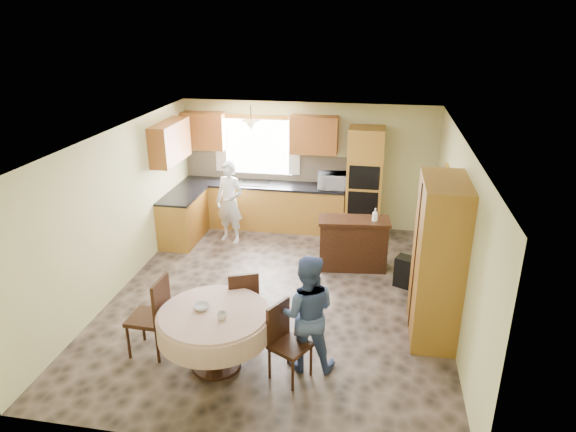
# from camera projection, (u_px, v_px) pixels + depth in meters

# --- Properties ---
(floor) EXTENTS (5.00, 6.00, 0.01)m
(floor) POSITION_uv_depth(u_px,v_px,m) (279.00, 296.00, 7.92)
(floor) COLOR brown
(floor) RESTS_ON ground
(ceiling) EXTENTS (5.00, 6.00, 0.01)m
(ceiling) POSITION_uv_depth(u_px,v_px,m) (278.00, 137.00, 7.00)
(ceiling) COLOR white
(ceiling) RESTS_ON wall_back
(wall_back) EXTENTS (5.00, 0.02, 2.50)m
(wall_back) POSITION_uv_depth(u_px,v_px,m) (307.00, 166.00, 10.20)
(wall_back) COLOR #C8C480
(wall_back) RESTS_ON floor
(wall_front) EXTENTS (5.00, 0.02, 2.50)m
(wall_front) POSITION_uv_depth(u_px,v_px,m) (216.00, 343.00, 4.71)
(wall_front) COLOR #C8C480
(wall_front) RESTS_ON floor
(wall_left) EXTENTS (0.02, 6.00, 2.50)m
(wall_left) POSITION_uv_depth(u_px,v_px,m) (118.00, 211.00, 7.86)
(wall_left) COLOR #C8C480
(wall_left) RESTS_ON floor
(wall_right) EXTENTS (0.02, 6.00, 2.50)m
(wall_right) POSITION_uv_depth(u_px,v_px,m) (456.00, 234.00, 7.05)
(wall_right) COLOR #C8C480
(wall_right) RESTS_ON floor
(window) EXTENTS (1.40, 0.03, 1.10)m
(window) POSITION_uv_depth(u_px,v_px,m) (258.00, 146.00, 10.22)
(window) COLOR white
(window) RESTS_ON wall_back
(curtain_left) EXTENTS (0.22, 0.02, 1.15)m
(curtain_left) POSITION_uv_depth(u_px,v_px,m) (221.00, 143.00, 10.28)
(curtain_left) COLOR white
(curtain_left) RESTS_ON wall_back
(curtain_right) EXTENTS (0.22, 0.02, 1.15)m
(curtain_right) POSITION_uv_depth(u_px,v_px,m) (294.00, 146.00, 10.03)
(curtain_right) COLOR white
(curtain_right) RESTS_ON wall_back
(base_cab_back) EXTENTS (3.30, 0.60, 0.88)m
(base_cab_back) POSITION_uv_depth(u_px,v_px,m) (263.00, 206.00, 10.37)
(base_cab_back) COLOR gold
(base_cab_back) RESTS_ON floor
(counter_back) EXTENTS (3.30, 0.64, 0.04)m
(counter_back) POSITION_uv_depth(u_px,v_px,m) (262.00, 185.00, 10.20)
(counter_back) COLOR black
(counter_back) RESTS_ON base_cab_back
(base_cab_left) EXTENTS (0.60, 1.20, 0.88)m
(base_cab_left) POSITION_uv_depth(u_px,v_px,m) (183.00, 218.00, 9.76)
(base_cab_left) COLOR gold
(base_cab_left) RESTS_ON floor
(counter_left) EXTENTS (0.64, 1.20, 0.04)m
(counter_left) POSITION_uv_depth(u_px,v_px,m) (182.00, 195.00, 9.59)
(counter_left) COLOR black
(counter_left) RESTS_ON base_cab_left
(backsplash) EXTENTS (3.30, 0.02, 0.55)m
(backsplash) POSITION_uv_depth(u_px,v_px,m) (265.00, 167.00, 10.36)
(backsplash) COLOR tan
(backsplash) RESTS_ON wall_back
(wall_cab_left) EXTENTS (0.85, 0.33, 0.72)m
(wall_cab_left) POSITION_uv_depth(u_px,v_px,m) (204.00, 131.00, 10.14)
(wall_cab_left) COLOR #A45829
(wall_cab_left) RESTS_ON wall_back
(wall_cab_right) EXTENTS (0.90, 0.33, 0.72)m
(wall_cab_right) POSITION_uv_depth(u_px,v_px,m) (314.00, 135.00, 9.79)
(wall_cab_right) COLOR #A45829
(wall_cab_right) RESTS_ON wall_back
(wall_cab_side) EXTENTS (0.33, 1.20, 0.72)m
(wall_cab_side) POSITION_uv_depth(u_px,v_px,m) (170.00, 142.00, 9.24)
(wall_cab_side) COLOR #A45829
(wall_cab_side) RESTS_ON wall_left
(oven_tower) EXTENTS (0.66, 0.62, 2.12)m
(oven_tower) POSITION_uv_depth(u_px,v_px,m) (364.00, 182.00, 9.80)
(oven_tower) COLOR gold
(oven_tower) RESTS_ON floor
(oven_upper) EXTENTS (0.56, 0.01, 0.45)m
(oven_upper) POSITION_uv_depth(u_px,v_px,m) (364.00, 178.00, 9.44)
(oven_upper) COLOR black
(oven_upper) RESTS_ON oven_tower
(oven_lower) EXTENTS (0.56, 0.01, 0.45)m
(oven_lower) POSITION_uv_depth(u_px,v_px,m) (363.00, 203.00, 9.63)
(oven_lower) COLOR black
(oven_lower) RESTS_ON oven_tower
(pendant) EXTENTS (0.36, 0.36, 0.18)m
(pendant) POSITION_uv_depth(u_px,v_px,m) (251.00, 125.00, 9.59)
(pendant) COLOR beige
(pendant) RESTS_ON ceiling
(sideboard) EXTENTS (1.22, 0.61, 0.84)m
(sideboard) POSITION_uv_depth(u_px,v_px,m) (353.00, 245.00, 8.67)
(sideboard) COLOR #3D1D10
(sideboard) RESTS_ON floor
(space_heater) EXTENTS (0.43, 0.37, 0.50)m
(space_heater) POSITION_uv_depth(u_px,v_px,m) (407.00, 272.00, 8.14)
(space_heater) COLOR black
(space_heater) RESTS_ON floor
(cupboard) EXTENTS (0.57, 1.14, 2.18)m
(cupboard) POSITION_uv_depth(u_px,v_px,m) (438.00, 260.00, 6.65)
(cupboard) COLOR gold
(cupboard) RESTS_ON floor
(dining_table) EXTENTS (1.36, 1.36, 0.78)m
(dining_table) POSITION_uv_depth(u_px,v_px,m) (214.00, 324.00, 6.14)
(dining_table) COLOR #3D1D10
(dining_table) RESTS_ON floor
(chair_left) EXTENTS (0.47, 0.47, 1.06)m
(chair_left) POSITION_uv_depth(u_px,v_px,m) (154.00, 312.00, 6.42)
(chair_left) COLOR #3D1D10
(chair_left) RESTS_ON floor
(chair_back) EXTENTS (0.55, 0.55, 0.97)m
(chair_back) POSITION_uv_depth(u_px,v_px,m) (243.00, 300.00, 6.81)
(chair_back) COLOR #3D1D10
(chair_back) RESTS_ON floor
(chair_right) EXTENTS (0.56, 0.56, 0.95)m
(chair_right) POSITION_uv_depth(u_px,v_px,m) (285.00, 337.00, 6.03)
(chair_right) COLOR #3D1D10
(chair_right) RESTS_ON floor
(framed_picture) EXTENTS (0.06, 0.53, 0.43)m
(framed_picture) POSITION_uv_depth(u_px,v_px,m) (446.00, 180.00, 8.15)
(framed_picture) COLOR gold
(framed_picture) RESTS_ON wall_right
(microwave) EXTENTS (0.58, 0.43, 0.30)m
(microwave) POSITION_uv_depth(u_px,v_px,m) (332.00, 181.00, 9.86)
(microwave) COLOR silver
(microwave) RESTS_ON counter_back
(person_sink) EXTENTS (0.67, 0.54, 1.57)m
(person_sink) POSITION_uv_depth(u_px,v_px,m) (230.00, 202.00, 9.58)
(person_sink) COLOR silver
(person_sink) RESTS_ON floor
(person_dining) EXTENTS (0.78, 0.63, 1.50)m
(person_dining) POSITION_uv_depth(u_px,v_px,m) (307.00, 313.00, 6.11)
(person_dining) COLOR #3E5187
(person_dining) RESTS_ON floor
(bowl_sideboard) EXTENTS (0.21, 0.21, 0.05)m
(bowl_sideboard) POSITION_uv_depth(u_px,v_px,m) (339.00, 220.00, 8.55)
(bowl_sideboard) COLOR #B2B2B2
(bowl_sideboard) RESTS_ON sideboard
(bottle_sideboard) EXTENTS (0.12, 0.12, 0.27)m
(bottle_sideboard) POSITION_uv_depth(u_px,v_px,m) (375.00, 216.00, 8.41)
(bottle_sideboard) COLOR silver
(bottle_sideboard) RESTS_ON sideboard
(cup_table) EXTENTS (0.14, 0.14, 0.09)m
(cup_table) POSITION_uv_depth(u_px,v_px,m) (222.00, 316.00, 5.92)
(cup_table) COLOR #B2B2B2
(cup_table) RESTS_ON dining_table
(bowl_table) EXTENTS (0.20, 0.20, 0.06)m
(bowl_table) POSITION_uv_depth(u_px,v_px,m) (201.00, 307.00, 6.12)
(bowl_table) COLOR #B2B2B2
(bowl_table) RESTS_ON dining_table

